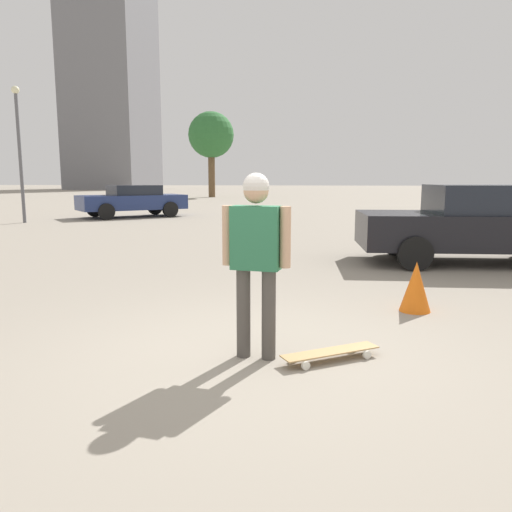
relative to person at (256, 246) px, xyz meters
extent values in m
plane|color=gray|center=(0.00, 0.00, -1.04)|extent=(220.00, 220.00, 0.00)
cylinder|color=#4C4742|center=(0.02, 0.12, -0.63)|extent=(0.13, 0.13, 0.83)
cylinder|color=#4C4742|center=(-0.02, -0.12, -0.63)|extent=(0.13, 0.13, 0.83)
cube|color=#2D724C|center=(0.00, 0.00, 0.07)|extent=(0.27, 0.46, 0.57)
cylinder|color=tan|center=(0.04, 0.27, 0.09)|extent=(0.10, 0.10, 0.54)
cylinder|color=tan|center=(-0.04, -0.27, 0.09)|extent=(0.10, 0.10, 0.54)
sphere|color=tan|center=(0.00, 0.00, 0.49)|extent=(0.23, 0.23, 0.23)
sphere|color=silver|center=(0.00, 0.00, 0.53)|extent=(0.24, 0.24, 0.24)
cube|color=tan|center=(0.00, -0.69, -0.96)|extent=(0.66, 0.92, 0.01)
cylinder|color=silver|center=(-0.26, -0.46, -1.01)|extent=(0.07, 0.08, 0.08)
cylinder|color=silver|center=(-0.07, -0.35, -1.01)|extent=(0.07, 0.08, 0.08)
cylinder|color=silver|center=(0.08, -1.02, -1.01)|extent=(0.07, 0.08, 0.08)
cylinder|color=silver|center=(0.26, -0.91, -1.01)|extent=(0.07, 0.08, 0.08)
cube|color=black|center=(5.69, -3.68, -0.40)|extent=(2.05, 4.58, 0.67)
cube|color=#1E232D|center=(5.69, -3.80, 0.21)|extent=(1.76, 2.09, 0.54)
cylinder|color=black|center=(4.70, -2.33, -0.73)|extent=(0.23, 0.63, 0.62)
cylinder|color=black|center=(6.56, -2.25, -0.73)|extent=(0.23, 0.63, 0.62)
cube|color=navy|center=(16.21, 7.22, -0.41)|extent=(4.16, 4.56, 0.61)
cube|color=#1E232D|center=(16.28, 7.14, 0.10)|extent=(2.51, 2.56, 0.42)
cylinder|color=black|center=(14.65, 7.72, -0.72)|extent=(0.57, 0.64, 0.66)
cylinder|color=black|center=(16.07, 8.85, -0.72)|extent=(0.57, 0.64, 0.66)
cylinder|color=black|center=(16.34, 5.59, -0.72)|extent=(0.57, 0.64, 0.66)
cylinder|color=black|center=(17.77, 6.73, -0.72)|extent=(0.57, 0.64, 0.66)
cube|color=slate|center=(70.52, 30.00, 15.99)|extent=(14.60, 10.35, 34.07)
cylinder|color=brown|center=(38.86, 8.43, 0.94)|extent=(0.58, 0.58, 3.97)
sphere|color=#2D6B33|center=(38.86, 8.43, 4.30)|extent=(3.93, 3.93, 3.93)
cone|color=orange|center=(1.85, -1.79, -0.73)|extent=(0.38, 0.38, 0.63)
cylinder|color=#59595E|center=(13.07, 10.24, 1.29)|extent=(0.12, 0.12, 4.67)
sphere|color=beige|center=(13.07, 10.24, 3.74)|extent=(0.28, 0.28, 0.28)
camera|label=1|loc=(-4.41, -0.51, 0.60)|focal=35.00mm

